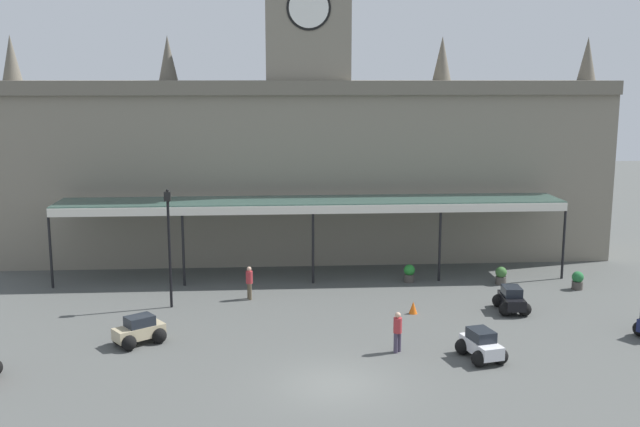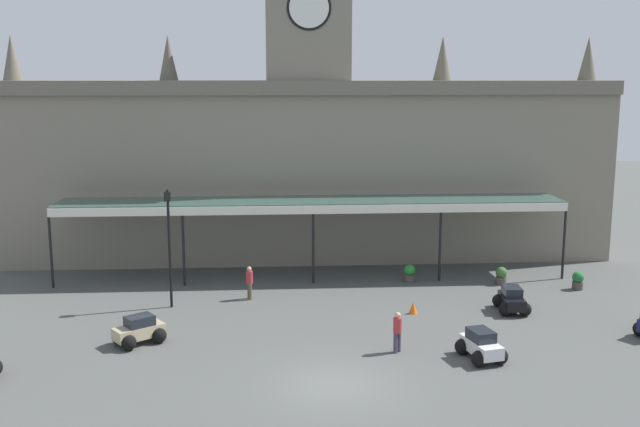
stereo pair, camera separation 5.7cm
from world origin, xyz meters
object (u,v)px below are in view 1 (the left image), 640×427
object	(u,v)px
victorian_lamppost	(169,236)
planter_by_canopy	(409,273)
pedestrian_beside_cars	(398,331)
planter_forecourt_centre	(578,280)
traffic_cone	(413,308)
car_black_sedan	(512,301)
pedestrian_near_entrance	(249,282)
car_beige_sedan	(139,332)
planter_near_kerb	(501,275)
car_white_sedan	(481,347)

from	to	relation	value
victorian_lamppost	planter_by_canopy	xyz separation A→B (m)	(12.23, 3.66, -3.02)
pedestrian_beside_cars	planter_forecourt_centre	world-z (taller)	pedestrian_beside_cars
victorian_lamppost	traffic_cone	xyz separation A→B (m)	(11.41, -1.75, -3.22)
car_black_sedan	pedestrian_near_entrance	size ratio (longest dim) A/B	1.26
car_beige_sedan	planter_by_canopy	xyz separation A→B (m)	(12.91, 8.59, -0.01)
victorian_lamppost	traffic_cone	bearing A→B (deg)	-8.72
car_beige_sedan	pedestrian_beside_cars	distance (m)	10.64
pedestrian_beside_cars	traffic_cone	size ratio (longest dim) A/B	2.91
traffic_cone	planter_by_canopy	bearing A→B (deg)	81.28
traffic_cone	planter_near_kerb	world-z (taller)	planter_near_kerb
car_beige_sedan	victorian_lamppost	bearing A→B (deg)	82.21
car_white_sedan	car_beige_sedan	size ratio (longest dim) A/B	0.98
victorian_lamppost	planter_forecourt_centre	size ratio (longest dim) A/B	5.98
victorian_lamppost	planter_near_kerb	xyz separation A→B (m)	(17.03, 2.87, -3.02)
car_white_sedan	pedestrian_beside_cars	size ratio (longest dim) A/B	1.32
car_beige_sedan	pedestrian_near_entrance	distance (m)	7.43
pedestrian_near_entrance	car_black_sedan	bearing A→B (deg)	-12.68
pedestrian_beside_cars	planter_near_kerb	distance (m)	11.91
car_beige_sedan	planter_by_canopy	world-z (taller)	car_beige_sedan
car_beige_sedan	pedestrian_beside_cars	world-z (taller)	pedestrian_beside_cars
victorian_lamppost	planter_by_canopy	size ratio (longest dim) A/B	5.98
car_white_sedan	planter_forecourt_centre	bearing A→B (deg)	49.91
traffic_cone	planter_near_kerb	bearing A→B (deg)	39.42
pedestrian_near_entrance	pedestrian_beside_cars	size ratio (longest dim) A/B	1.00
planter_near_kerb	pedestrian_near_entrance	bearing A→B (deg)	-172.21
car_beige_sedan	planter_near_kerb	xyz separation A→B (m)	(17.70, 7.81, -0.01)
planter_by_canopy	car_black_sedan	bearing A→B (deg)	-54.42
pedestrian_near_entrance	planter_forecourt_centre	bearing A→B (deg)	2.03
traffic_cone	planter_by_canopy	world-z (taller)	planter_by_canopy
car_white_sedan	pedestrian_beside_cars	world-z (taller)	pedestrian_beside_cars
pedestrian_beside_cars	victorian_lamppost	world-z (taller)	victorian_lamppost
car_beige_sedan	car_white_sedan	bearing A→B (deg)	-10.86
traffic_cone	planter_by_canopy	size ratio (longest dim) A/B	0.60
car_black_sedan	planter_by_canopy	distance (m)	6.63
car_beige_sedan	traffic_cone	distance (m)	12.49
traffic_cone	planter_forecourt_centre	bearing A→B (deg)	20.09
car_beige_sedan	pedestrian_beside_cars	size ratio (longest dim) A/B	1.35
car_white_sedan	planter_by_canopy	world-z (taller)	car_white_sedan
car_black_sedan	pedestrian_beside_cars	bearing A→B (deg)	-142.15
car_beige_sedan	planter_by_canopy	distance (m)	15.51
car_beige_sedan	pedestrian_near_entrance	bearing A→B (deg)	53.76
pedestrian_near_entrance	victorian_lamppost	bearing A→B (deg)	-164.17
car_white_sedan	traffic_cone	size ratio (longest dim) A/B	3.83
car_black_sedan	planter_forecourt_centre	bearing A→B (deg)	36.24
car_beige_sedan	planter_by_canopy	size ratio (longest dim) A/B	2.34
car_white_sedan	traffic_cone	xyz separation A→B (m)	(-1.56, 5.80, -0.22)
planter_by_canopy	pedestrian_beside_cars	bearing A→B (deg)	-103.23
car_white_sedan	pedestrian_near_entrance	distance (m)	12.64
pedestrian_near_entrance	planter_near_kerb	bearing A→B (deg)	7.79
car_white_sedan	planter_by_canopy	distance (m)	11.23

